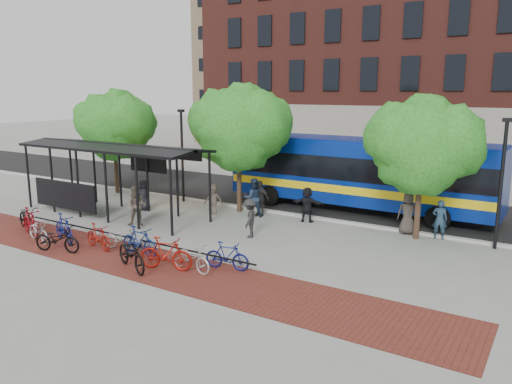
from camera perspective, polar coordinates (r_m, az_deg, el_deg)
The scene contains 34 objects.
ground at distance 21.52m, azimuth -0.23°, elevation -5.03°, with size 160.00×160.00×0.00m, color #9E9E99.
asphalt_street at distance 28.38m, azimuth 8.48°, elevation -1.06°, with size 160.00×8.00×0.01m, color black.
curb at distance 24.85m, azimuth 4.74°, elevation -2.65°, with size 160.00×0.25×0.12m, color #B7B7B2.
brick_strip at distance 19.04m, azimuth -13.62°, elevation -7.60°, with size 24.00×3.00×0.01m, color maroon.
bike_rack_rail at distance 20.53m, azimuth -14.37°, elevation -6.23°, with size 12.00×0.05×0.95m, color black.
building_tower at distance 64.08m, azimuth 7.35°, elevation 19.42°, with size 22.00×22.00×30.00m, color #7A664C.
bus_shelter at distance 25.79m, azimuth -16.29°, elevation 4.10°, with size 10.60×3.07×3.60m.
tree_a at distance 31.02m, azimuth -15.79°, elevation 7.61°, with size 4.90×4.00×6.18m.
tree_b at distance 25.08m, azimuth -1.74°, elevation 7.71°, with size 5.15×4.20×6.47m.
tree_c at distance 21.44m, azimuth 18.72°, elevation 5.36°, with size 4.66×3.80×5.92m.
lamp_post_left at distance 27.92m, azimuth -8.44°, elevation 4.45°, with size 0.35×0.20×5.12m.
lamp_post_right at distance 21.37m, azimuth 26.24°, elevation 1.21°, with size 0.35×0.20×5.12m.
bus at distance 26.09m, azimuth 11.64°, elevation 2.49°, with size 13.81×3.44×3.72m.
bike_0 at distance 24.50m, azimuth -24.72°, elevation -2.73°, with size 0.73×2.08×1.09m, color black.
bike_1 at distance 23.49m, azimuth -24.40°, elevation -3.15°, with size 0.56×2.00×1.20m, color maroon.
bike_2 at distance 22.44m, azimuth -23.59°, elevation -4.08°, with size 0.63×1.79×0.94m, color #A6A6A9.
bike_3 at distance 22.02m, azimuth -21.10°, elevation -3.86°, with size 0.55×1.94×1.17m, color navy.
bike_4 at distance 20.77m, azimuth -21.77°, elevation -5.04°, with size 0.67×1.93×1.01m, color black.
bike_5 at distance 20.60m, azimuth -17.61°, elevation -4.89°, with size 0.47×1.68×1.01m, color maroon.
bike_6 at distance 20.25m, azimuth -14.99°, elevation -5.13°, with size 0.62×1.77×0.93m, color #A3A2A5.
bike_7 at distance 19.39m, azimuth -13.17°, elevation -5.50°, with size 0.53×1.86×1.12m, color navy.
bike_8 at distance 17.97m, azimuth -14.03°, elevation -6.88°, with size 0.76×2.17×1.14m, color black.
bike_9 at distance 17.69m, azimuth -10.27°, elevation -6.94°, with size 0.55×1.96×1.18m, color #9B180E.
bike_10 at distance 17.48m, azimuth -7.51°, elevation -7.43°, with size 0.64×1.85×0.97m, color #B5B5B8.
bike_11 at distance 17.49m, azimuth -3.31°, elevation -7.30°, with size 0.47×1.65×0.99m, color navy.
pedestrian_0 at distance 26.53m, azimuth -12.68°, elevation -0.36°, with size 0.77×0.50×1.58m, color black.
pedestrian_2 at distance 24.48m, azimuth -0.32°, elevation -0.65°, with size 0.94×0.73×1.93m, color #1F2F49.
pedestrian_3 at distance 25.03m, azimuth -4.90°, elevation -0.87°, with size 1.00×0.57×1.55m, color brown.
pedestrian_4 at distance 24.66m, azimuth 0.41°, elevation -0.73°, with size 1.05×0.44×1.79m, color #2B2B2B.
pedestrian_5 at distance 23.70m, azimuth 5.87°, elevation -1.44°, with size 1.55×0.49×1.68m, color black.
pedestrian_6 at distance 22.54m, azimuth 16.98°, elevation -2.34°, with size 0.90×0.59×1.85m, color #3F3732.
pedestrian_7 at distance 22.27m, azimuth 20.26°, elevation -2.96°, with size 0.61×0.40×1.67m, color #223950.
pedestrian_8 at distance 23.51m, azimuth -13.50°, elevation -1.54°, with size 0.92×0.72×1.89m, color brown.
pedestrian_9 at distance 21.09m, azimuth -0.74°, elevation -3.01°, with size 1.08×0.62×1.67m, color #272727.
Camera 1 is at (11.08, -17.40, 6.15)m, focal length 35.00 mm.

